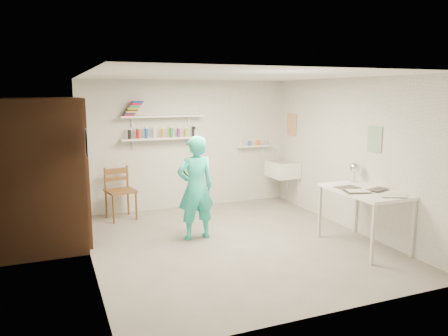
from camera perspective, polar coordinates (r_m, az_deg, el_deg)
name	(u,v)px	position (r m, az deg, el deg)	size (l,w,h in m)	color
floor	(234,244)	(6.49, 1.34, -9.84)	(4.00, 4.50, 0.02)	slate
ceiling	(235,75)	(6.11, 1.44, 12.05)	(4.00, 4.50, 0.02)	silver
wall_back	(187,145)	(8.29, -4.82, 3.08)	(4.00, 0.02, 2.40)	silver
wall_front	(329,197)	(4.24, 13.59, -3.74)	(4.00, 0.02, 2.40)	silver
wall_left	(87,172)	(5.70, -17.49, -0.46)	(0.02, 4.50, 2.40)	silver
wall_right	(351,155)	(7.21, 16.22, 1.70)	(0.02, 4.50, 2.40)	silver
doorway_recess	(83,173)	(6.77, -17.97, -0.62)	(0.02, 0.90, 2.00)	black
corridor_box	(30,173)	(6.76, -24.00, -0.59)	(1.40, 1.50, 2.10)	brown
door_lintel	(80,101)	(6.67, -18.28, 8.29)	(0.06, 1.05, 0.10)	brown
door_jamb_near	(87,179)	(6.28, -17.45, -1.39)	(0.06, 0.10, 2.00)	brown
door_jamb_far	(82,168)	(7.26, -18.10, 0.06)	(0.06, 0.10, 2.00)	brown
shelf_lower	(163,138)	(8.01, -7.99, 3.86)	(1.50, 0.22, 0.03)	white
shelf_upper	(162,116)	(7.98, -8.06, 6.72)	(1.50, 0.22, 0.03)	white
ledge_shelf	(254,146)	(8.71, 3.89, 2.89)	(0.70, 0.14, 0.03)	white
poster_left	(87,143)	(5.71, -17.49, 3.10)	(0.01, 0.28, 0.36)	#334C7F
poster_right_a	(292,125)	(8.64, 8.83, 5.61)	(0.01, 0.34, 0.42)	#995933
poster_right_b	(375,139)	(6.74, 19.07, 3.57)	(0.01, 0.30, 0.38)	#3F724C
belfast_sink	(282,169)	(8.54, 7.65, -0.17)	(0.48, 0.60, 0.30)	white
man	(196,188)	(6.48, -3.72, -2.60)	(0.57, 0.37, 1.56)	#29CFBA
wall_clock	(192,168)	(6.64, -4.26, -0.02)	(0.28, 0.28, 0.04)	#F8F7A9
wooden_chair	(121,191)	(7.73, -13.35, -2.95)	(0.46, 0.44, 0.99)	brown
work_table	(364,218)	(6.52, 17.76, -6.28)	(0.75, 1.25, 0.83)	white
desk_lamp	(355,168)	(6.89, 16.72, 0.05)	(0.16, 0.16, 0.16)	silver
spray_cans	(163,133)	(8.00, -8.01, 4.57)	(1.31, 0.06, 0.17)	black
book_stack	(133,109)	(7.87, -11.79, 7.59)	(0.34, 0.14, 0.25)	red
ledge_pots	(254,143)	(8.70, 3.89, 3.28)	(0.48, 0.07, 0.09)	silver
papers	(365,189)	(6.42, 17.96, -2.59)	(0.30, 0.22, 0.03)	silver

